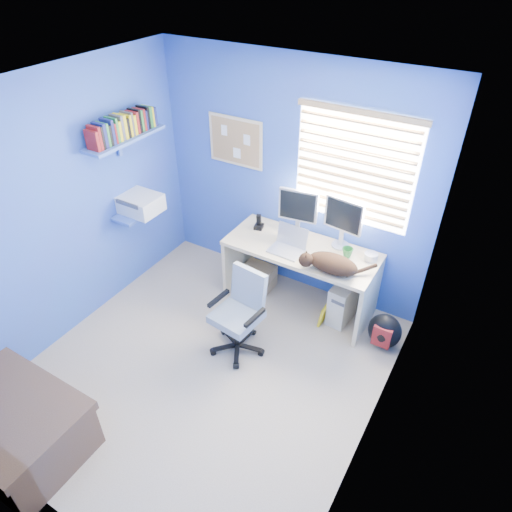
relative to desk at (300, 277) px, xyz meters
The scene contains 23 objects.
floor 1.35m from the desk, 104.58° to the right, with size 3.00×3.20×0.00m, color #C1B499.
ceiling 2.49m from the desk, 104.58° to the right, with size 3.00×3.20×0.00m, color white.
wall_back 1.00m from the desk, 133.41° to the left, with size 3.00×0.01×2.50m, color blue.
wall_front 3.01m from the desk, 96.52° to the right, with size 3.00×0.01×2.50m, color blue.
wall_left 2.38m from the desk, 145.51° to the right, with size 0.01×3.20×2.50m, color blue.
wall_right 1.93m from the desk, 46.92° to the right, with size 0.01×3.20×2.50m, color blue.
desk is the anchor object (origin of this frame).
laptop 0.51m from the desk, 129.18° to the right, with size 0.33×0.26×0.22m, color silver.
monitor_left 0.68m from the desk, 128.93° to the left, with size 0.40×0.12×0.54m, color silver.
monitor_right 0.75m from the desk, 35.41° to the left, with size 0.40×0.12×0.54m, color silver.
phone 0.73m from the desk, 169.72° to the left, with size 0.09×0.11×0.17m, color black.
mug 0.62m from the desk, 11.37° to the left, with size 0.10×0.09×0.10m, color #23762F.
cd_spindle 0.79m from the desk, 14.09° to the left, with size 0.13×0.13×0.07m, color silver.
cat 0.65m from the desk, 25.67° to the right, with size 0.48×0.25×0.17m, color black.
tower_pc 0.53m from the desk, ahead, with size 0.19×0.44×0.45m, color beige.
drawer_boxes 0.58m from the desk, behind, with size 0.35×0.28×0.27m, color tan.
yellow_book 0.46m from the desk, 22.07° to the right, with size 0.03×0.17×0.24m, color yellow.
backpack 1.02m from the desk, ahead, with size 0.32×0.25×0.38m, color black.
bed_corner 2.87m from the desk, 112.67° to the right, with size 1.03×0.73×0.50m, color brown.
office_chair 0.88m from the desk, 103.56° to the right, with size 0.54×0.54×0.85m.
window_blinds 1.26m from the desk, 44.07° to the left, with size 1.15×0.05×1.10m.
corkboard 1.57m from the desk, 161.58° to the left, with size 0.64×0.02×0.52m.
wall_shelves 2.05m from the desk, 163.26° to the right, with size 0.42×0.90×1.05m.
Camera 1 is at (1.85, -2.22, 3.36)m, focal length 32.00 mm.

